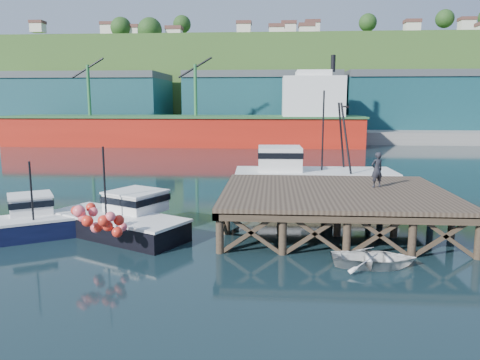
# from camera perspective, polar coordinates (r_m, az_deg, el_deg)

# --- Properties ---
(ground) EXTENTS (300.00, 300.00, 0.00)m
(ground) POSITION_cam_1_polar(r_m,az_deg,el_deg) (26.10, -0.85, -5.64)
(ground) COLOR black
(ground) RESTS_ON ground
(wharf) EXTENTS (12.00, 10.00, 2.62)m
(wharf) POSITION_cam_1_polar(r_m,az_deg,el_deg) (25.59, 11.47, -1.67)
(wharf) COLOR brown
(wharf) RESTS_ON ground
(far_quay) EXTENTS (160.00, 40.00, 2.00)m
(far_quay) POSITION_cam_1_polar(r_m,az_deg,el_deg) (95.29, 2.80, 6.03)
(far_quay) COLOR gray
(far_quay) RESTS_ON ground
(warehouse_left) EXTENTS (32.00, 16.00, 9.00)m
(warehouse_left) POSITION_cam_1_polar(r_m,az_deg,el_deg) (97.46, -18.55, 8.86)
(warehouse_left) COLOR #184E51
(warehouse_left) RESTS_ON far_quay
(warehouse_mid) EXTENTS (28.00, 16.00, 9.00)m
(warehouse_mid) POSITION_cam_1_polar(r_m,az_deg,el_deg) (90.12, 2.76, 9.32)
(warehouse_mid) COLOR #184E51
(warehouse_mid) RESTS_ON far_quay
(warehouse_right) EXTENTS (30.00, 16.00, 9.00)m
(warehouse_right) POSITION_cam_1_polar(r_m,az_deg,el_deg) (94.28, 21.53, 8.69)
(warehouse_right) COLOR #184E51
(warehouse_right) RESTS_ON far_quay
(cargo_ship) EXTENTS (55.50, 10.00, 13.75)m
(cargo_ship) POSITION_cam_1_polar(r_m,az_deg,el_deg) (73.94, -4.20, 6.79)
(cargo_ship) COLOR red
(cargo_ship) RESTS_ON ground
(hillside) EXTENTS (220.00, 50.00, 22.00)m
(hillside) POSITION_cam_1_polar(r_m,az_deg,el_deg) (125.18, 3.17, 11.44)
(hillside) COLOR #2D511E
(hillside) RESTS_ON ground
(boat_navy) EXTENTS (6.62, 5.27, 3.97)m
(boat_navy) POSITION_cam_1_polar(r_m,az_deg,el_deg) (26.30, -23.96, -4.57)
(boat_navy) COLOR black
(boat_navy) RESTS_ON ground
(boat_black) EXTENTS (8.00, 6.78, 4.68)m
(boat_black) POSITION_cam_1_polar(r_m,az_deg,el_deg) (24.98, -14.12, -4.59)
(boat_black) COLOR black
(boat_black) RESTS_ON ground
(trawler) EXTENTS (11.48, 4.45, 7.60)m
(trawler) POSITION_cam_1_polar(r_m,az_deg,el_deg) (34.13, 8.65, 0.55)
(trawler) COLOR tan
(trawler) RESTS_ON ground
(dinghy) EXTENTS (3.55, 2.56, 0.73)m
(dinghy) POSITION_cam_1_polar(r_m,az_deg,el_deg) (20.58, 15.99, -9.16)
(dinghy) COLOR silver
(dinghy) RESTS_ON ground
(dockworker) EXTENTS (0.84, 0.71, 1.96)m
(dockworker) POSITION_cam_1_polar(r_m,az_deg,el_deg) (26.96, 16.35, 1.20)
(dockworker) COLOR black
(dockworker) RESTS_ON wharf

